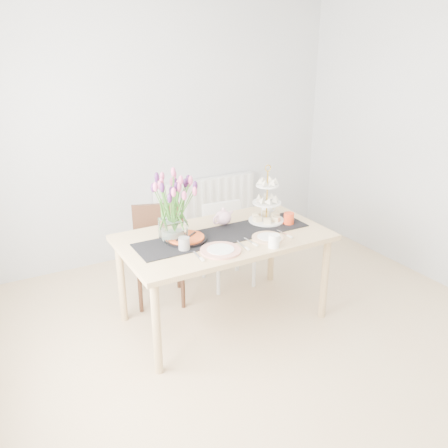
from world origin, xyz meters
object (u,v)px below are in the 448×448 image
cream_jug (267,210)px  mug_grey (184,244)px  chair_white (225,238)px  plate_right (268,238)px  plate_left (221,250)px  teapot (223,217)px  cake_stand (267,208)px  radiator (206,205)px  tulip_vase (172,197)px  dining_table (224,244)px  chair_brown (158,246)px  mug_white (274,241)px  mug_orange (289,219)px  tart_tin (186,239)px

cream_jug → mug_grey: size_ratio=1.02×
chair_white → mug_grey: 1.08m
plate_right → plate_left: bearing=-175.6°
chair_white → plate_left: size_ratio=2.54×
teapot → cream_jug: size_ratio=2.13×
cake_stand → plate_left: bearing=-151.7°
radiator → tulip_vase: tulip_vase is taller
dining_table → chair_white: (0.35, 0.60, -0.24)m
teapot → chair_brown: bearing=118.1°
chair_brown → cake_stand: size_ratio=1.92×
mug_grey → plate_left: 0.27m
chair_white → plate_right: (-0.09, -0.82, 0.33)m
radiator → mug_white: size_ratio=12.14×
radiator → cream_jug: bearing=-92.3°
plate_left → mug_orange: bearing=14.3°
dining_table → cake_stand: 0.50m
tulip_vase → teapot: bearing=10.6°
chair_brown → cake_stand: (0.76, -0.54, 0.39)m
radiator → cake_stand: (-0.15, -1.40, 0.42)m
mug_orange → chair_white: bearing=69.1°
tart_tin → mug_white: bearing=-38.7°
plate_left → tart_tin: bearing=116.0°
tulip_vase → cream_jug: tulip_vase is taller
dining_table → chair_white: chair_white is taller
mug_orange → cake_stand: bearing=91.7°
cake_stand → cream_jug: (0.10, 0.13, -0.07)m
teapot → radiator: bearing=53.4°
mug_white → dining_table: bearing=109.8°
mug_orange → plate_right: size_ratio=0.41×
chair_brown → mug_grey: size_ratio=8.54×
chair_white → cake_stand: size_ratio=1.73×
cake_stand → chair_brown: bearing=144.7°
cake_stand → mug_white: (-0.24, -0.46, -0.08)m
tulip_vase → plate_right: size_ratio=2.56×
radiator → chair_brown: chair_brown is taller
tulip_vase → plate_right: 0.79m
dining_table → chair_brown: (-0.31, 0.62, -0.19)m
chair_brown → tulip_vase: 0.80m
tart_tin → mug_white: 0.66m
cream_jug → mug_grey: bearing=-156.3°
tulip_vase → tart_tin: 0.34m
mug_orange → tart_tin: bearing=134.0°
tulip_vase → chair_white: bearing=34.2°
cake_stand → mug_grey: bearing=-167.6°
chair_brown → cream_jug: cream_jug is taller
cake_stand → mug_grey: size_ratio=4.44×
chair_brown → tulip_vase: size_ratio=1.34×
plate_left → radiator: bearing=66.2°
dining_table → tart_tin: 0.32m
chair_white → mug_white: 1.05m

